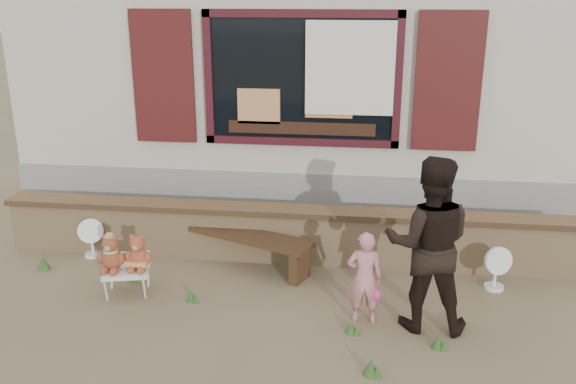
# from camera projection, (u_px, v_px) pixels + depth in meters

# --- Properties ---
(ground) EXTENTS (80.00, 80.00, 0.00)m
(ground) POSITION_uv_depth(u_px,v_px,m) (281.00, 299.00, 6.47)
(ground) COLOR brown
(ground) RESTS_ON ground
(shopfront) EXTENTS (8.04, 5.13, 4.00)m
(shopfront) POSITION_uv_depth(u_px,v_px,m) (318.00, 61.00, 10.07)
(shopfront) COLOR #A89F88
(shopfront) RESTS_ON ground
(brick_wall) EXTENTS (7.10, 0.36, 0.67)m
(brick_wall) POSITION_uv_depth(u_px,v_px,m) (292.00, 234.00, 7.30)
(brick_wall) COLOR tan
(brick_wall) RESTS_ON ground
(bench) EXTENTS (1.69, 0.99, 0.43)m
(bench) POSITION_uv_depth(u_px,v_px,m) (245.00, 242.00, 7.13)
(bench) COLOR #362213
(bench) RESTS_ON ground
(folding_chair) EXTENTS (0.55, 0.51, 0.29)m
(folding_chair) POSITION_uv_depth(u_px,v_px,m) (126.00, 271.00, 6.51)
(folding_chair) COLOR white
(folding_chair) RESTS_ON ground
(teddy_bear_left) EXTENTS (0.35, 0.32, 0.41)m
(teddy_bear_left) POSITION_uv_depth(u_px,v_px,m) (111.00, 252.00, 6.42)
(teddy_bear_left) COLOR brown
(teddy_bear_left) RESTS_ON folding_chair
(teddy_bear_right) EXTENTS (0.35, 0.32, 0.40)m
(teddy_bear_right) POSITION_uv_depth(u_px,v_px,m) (138.00, 251.00, 6.45)
(teddy_bear_right) COLOR brown
(teddy_bear_right) RESTS_ON folding_chair
(child) EXTENTS (0.35, 0.24, 0.95)m
(child) POSITION_uv_depth(u_px,v_px,m) (364.00, 278.00, 5.89)
(child) COLOR pink
(child) RESTS_ON ground
(adult) EXTENTS (0.86, 0.69, 1.71)m
(adult) POSITION_uv_depth(u_px,v_px,m) (428.00, 244.00, 5.70)
(adult) COLOR black
(adult) RESTS_ON ground
(fan_left) EXTENTS (0.32, 0.21, 0.50)m
(fan_left) POSITION_uv_depth(u_px,v_px,m) (92.00, 237.00, 7.44)
(fan_left) COLOR white
(fan_left) RESTS_ON ground
(fan_right) EXTENTS (0.32, 0.21, 0.50)m
(fan_right) POSITION_uv_depth(u_px,v_px,m) (496.00, 268.00, 6.62)
(fan_right) COLOR white
(fan_right) RESTS_ON ground
(grass_tufts) EXTENTS (4.56, 1.81, 0.15)m
(grass_tufts) POSITION_uv_depth(u_px,v_px,m) (203.00, 299.00, 6.33)
(grass_tufts) COLOR #2F5421
(grass_tufts) RESTS_ON ground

